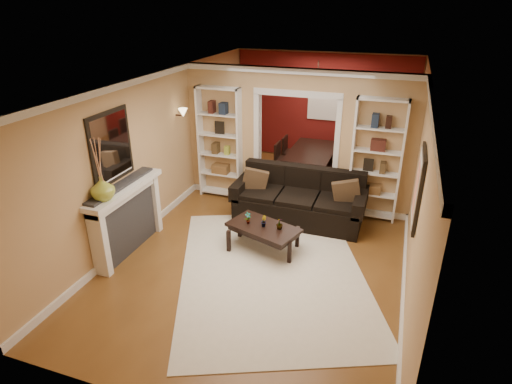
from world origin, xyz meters
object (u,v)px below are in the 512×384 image
at_px(sofa, 299,197).
at_px(bookshelf_left, 220,144).
at_px(coffee_table, 263,238).
at_px(fireplace, 129,219).
at_px(bookshelf_right, 376,161).
at_px(dining_table, 313,163).

xyz_separation_m(sofa, bookshelf_left, (-1.82, 0.58, 0.67)).
distance_m(sofa, coffee_table, 1.27).
relative_size(bookshelf_left, fireplace, 1.35).
height_order(bookshelf_right, fireplace, bookshelf_right).
relative_size(bookshelf_right, fireplace, 1.35).
distance_m(coffee_table, bookshelf_left, 2.53).
distance_m(coffee_table, fireplace, 2.22).
relative_size(sofa, bookshelf_left, 1.06).
distance_m(sofa, fireplace, 3.07).
distance_m(bookshelf_left, fireplace, 2.65).
height_order(fireplace, dining_table, fireplace).
bearing_deg(dining_table, fireplace, 153.07).
bearing_deg(bookshelf_left, fireplace, -102.05).
relative_size(bookshelf_left, bookshelf_right, 1.00).
distance_m(bookshelf_right, fireplace, 4.47).
relative_size(sofa, dining_table, 1.35).
relative_size(sofa, bookshelf_right, 1.06).
height_order(sofa, fireplace, fireplace).
relative_size(sofa, fireplace, 1.43).
bearing_deg(bookshelf_right, dining_table, 131.60).
xyz_separation_m(coffee_table, bookshelf_left, (-1.52, 1.79, 0.93)).
bearing_deg(coffee_table, bookshelf_left, 149.24).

